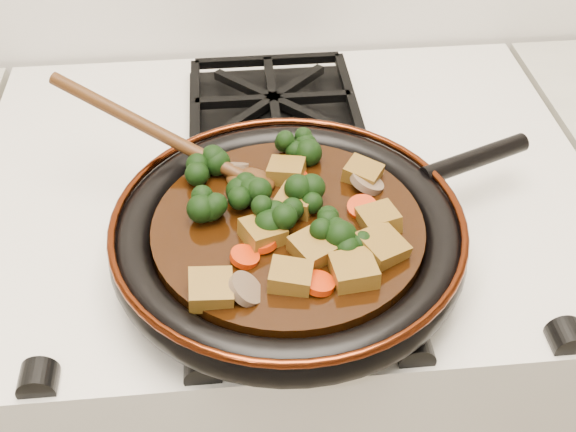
{
  "coord_description": "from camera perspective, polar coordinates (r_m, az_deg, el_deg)",
  "views": [
    {
      "loc": [
        -0.06,
        1.0,
        1.46
      ],
      "look_at": [
        -0.01,
        1.54,
        0.97
      ],
      "focal_mm": 45.0,
      "sensor_mm": 36.0,
      "label": 1
    }
  ],
  "objects": [
    {
      "name": "stove",
      "position": [
        1.22,
        -0.31,
        -13.55
      ],
      "size": [
        0.76,
        0.6,
        0.9
      ],
      "primitive_type": "cube",
      "color": "silver",
      "rests_on": "ground"
    },
    {
      "name": "burner_grate_front",
      "position": [
        0.78,
        0.51,
        -2.59
      ],
      "size": [
        0.23,
        0.23,
        0.03
      ],
      "primitive_type": null,
      "color": "black",
      "rests_on": "stove"
    },
    {
      "name": "burner_grate_back",
      "position": [
        0.99,
        -1.17,
        8.77
      ],
      "size": [
        0.23,
        0.23,
        0.03
      ],
      "primitive_type": null,
      "color": "black",
      "rests_on": "stove"
    },
    {
      "name": "skillet",
      "position": [
        0.75,
        0.13,
        -1.44
      ],
      "size": [
        0.48,
        0.37,
        0.05
      ],
      "rotation": [
        0.0,
        0.0,
        0.38
      ],
      "color": "black",
      "rests_on": "burner_grate_front"
    },
    {
      "name": "braising_sauce",
      "position": [
        0.74,
        0.0,
        -1.2
      ],
      "size": [
        0.28,
        0.28,
        0.02
      ],
      "primitive_type": "cylinder",
      "color": "black",
      "rests_on": "skillet"
    },
    {
      "name": "tofu_cube_0",
      "position": [
        0.7,
        2.19,
        -2.53
      ],
      "size": [
        0.06,
        0.06,
        0.03
      ],
      "primitive_type": "cube",
      "rotation": [
        -0.03,
        -0.07,
        2.09
      ],
      "color": "brown",
      "rests_on": "braising_sauce"
    },
    {
      "name": "tofu_cube_1",
      "position": [
        0.67,
        0.2,
        -4.88
      ],
      "size": [
        0.05,
        0.04,
        0.02
      ],
      "primitive_type": "cube",
      "rotation": [
        0.01,
        -0.07,
        2.91
      ],
      "color": "brown",
      "rests_on": "braising_sauce"
    },
    {
      "name": "tofu_cube_2",
      "position": [
        0.74,
        7.16,
        -0.31
      ],
      "size": [
        0.05,
        0.05,
        0.03
      ],
      "primitive_type": "cube",
      "rotation": [
        -0.12,
        -0.07,
        0.23
      ],
      "color": "brown",
      "rests_on": "braising_sauce"
    },
    {
      "name": "tofu_cube_3",
      "position": [
        0.72,
        -2.03,
        -1.36
      ],
      "size": [
        0.05,
        0.05,
        0.03
      ],
      "primitive_type": "cube",
      "rotation": [
        0.11,
        0.03,
        1.99
      ],
      "color": "brown",
      "rests_on": "braising_sauce"
    },
    {
      "name": "tofu_cube_4",
      "position": [
        0.79,
        5.92,
        3.35
      ],
      "size": [
        0.05,
        0.05,
        0.03
      ],
      "primitive_type": "cube",
      "rotation": [
        -0.03,
        -0.12,
        2.57
      ],
      "color": "brown",
      "rests_on": "braising_sauce"
    },
    {
      "name": "tofu_cube_5",
      "position": [
        0.75,
        0.67,
        1.18
      ],
      "size": [
        0.05,
        0.05,
        0.02
      ],
      "primitive_type": "cube",
      "rotation": [
        0.04,
        0.07,
        2.68
      ],
      "color": "brown",
      "rests_on": "braising_sauce"
    },
    {
      "name": "tofu_cube_6",
      "position": [
        0.67,
        -6.13,
        -5.8
      ],
      "size": [
        0.04,
        0.04,
        0.03
      ],
      "primitive_type": "cube",
      "rotation": [
        0.09,
        -0.11,
        1.58
      ],
      "color": "brown",
      "rests_on": "braising_sauce"
    },
    {
      "name": "tofu_cube_7",
      "position": [
        0.71,
        7.37,
        -2.52
      ],
      "size": [
        0.06,
        0.06,
        0.03
      ],
      "primitive_type": "cube",
      "rotation": [
        0.1,
        0.11,
        0.5
      ],
      "color": "brown",
      "rests_on": "braising_sauce"
    },
    {
      "name": "tofu_cube_8",
      "position": [
        0.68,
        5.22,
        -4.38
      ],
      "size": [
        0.05,
        0.04,
        0.02
      ],
      "primitive_type": "cube",
      "rotation": [
        -0.03,
        0.03,
        1.67
      ],
      "color": "brown",
      "rests_on": "braising_sauce"
    },
    {
      "name": "tofu_cube_9",
      "position": [
        0.79,
        -0.12,
        3.52
      ],
      "size": [
        0.05,
        0.05,
        0.03
      ],
      "primitive_type": "cube",
      "rotation": [
        0.09,
        0.06,
        2.87
      ],
      "color": "brown",
      "rests_on": "braising_sauce"
    },
    {
      "name": "broccoli_floret_0",
      "position": [
        0.76,
        -2.86,
        1.47
      ],
      "size": [
        0.09,
        0.08,
        0.07
      ],
      "primitive_type": null,
      "rotation": [
        -0.2,
        0.25,
        1.92
      ],
      "color": "black",
      "rests_on": "braising_sauce"
    },
    {
      "name": "broccoli_floret_1",
      "position": [
        0.79,
        -6.61,
        3.63
      ],
      "size": [
        0.08,
        0.09,
        0.07
      ],
      "primitive_type": null,
      "rotation": [
        -0.25,
        -0.08,
        2.57
      ],
      "color": "black",
      "rests_on": "braising_sauce"
    },
    {
      "name": "broccoli_floret_2",
      "position": [
        0.71,
        3.33,
        -1.13
      ],
      "size": [
        0.07,
        0.07,
        0.06
      ],
      "primitive_type": null,
      "rotation": [
        0.03,
        0.06,
        0.34
      ],
      "color": "black",
      "rests_on": "braising_sauce"
    },
    {
      "name": "broccoli_floret_3",
      "position": [
        0.75,
        1.09,
        1.09
      ],
      "size": [
        0.09,
        0.08,
        0.07
      ],
      "primitive_type": null,
      "rotation": [
        0.04,
        -0.19,
        2.52
      ],
      "color": "black",
      "rests_on": "braising_sauce"
    },
    {
      "name": "broccoli_floret_4",
      "position": [
        0.74,
        -6.29,
        0.43
      ],
      "size": [
        0.08,
        0.08,
        0.06
      ],
      "primitive_type": null,
      "rotation": [
        -0.11,
        -0.07,
        0.48
      ],
      "color": "black",
      "rests_on": "braising_sauce"
    },
    {
      "name": "broccoli_floret_5",
      "position": [
        0.71,
        5.16,
        -2.33
      ],
      "size": [
        0.08,
        0.08,
        0.06
      ],
      "primitive_type": null,
      "rotation": [
        0.16,
        -0.07,
        1.33
      ],
      "color": "black",
      "rests_on": "braising_sauce"
    },
    {
      "name": "broccoli_floret_6",
      "position": [
        0.82,
        0.53,
        5.44
      ],
      "size": [
        0.08,
        0.08,
        0.07
      ],
      "primitive_type": null,
      "rotation": [
        -0.15,
        0.09,
        1.87
      ],
      "color": "black",
      "rests_on": "braising_sauce"
    },
    {
      "name": "broccoli_floret_7",
      "position": [
        0.73,
        -1.36,
        -0.08
      ],
      "size": [
        0.09,
        0.09,
        0.06
      ],
      "primitive_type": null,
      "rotation": [
        -0.07,
        -0.08,
        2.34
      ],
      "color": "black",
      "rests_on": "braising_sauce"
    },
    {
      "name": "carrot_coin_0",
      "position": [
        0.67,
        2.42,
        -5.33
      ],
      "size": [
        0.03,
        0.03,
        0.02
      ],
      "primitive_type": "cylinder",
      "rotation": [
        -0.1,
        0.18,
        0.0
      ],
      "color": "red",
      "rests_on": "braising_sauce"
    },
    {
      "name": "carrot_coin_1",
      "position": [
        0.71,
        -2.01,
        -2.15
      ],
      "size": [
        0.03,
        0.03,
        0.02
      ],
      "primitive_type": "cylinder",
      "rotation": [
        -0.15,
        -0.14,
        0.0
      ],
      "color": "red",
      "rests_on": "braising_sauce"
    },
    {
      "name": "carrot_coin_2",
      "position": [
        0.79,
        -0.0,
        3.21
      ],
      "size": [
        0.03,
        0.03,
        0.02
      ],
      "primitive_type": "cylinder",
      "rotation": [
        -0.2,
        -0.11,
        0.0
      ],
      "color": "red",
      "rests_on": "braising_sauce"
    },
    {
      "name": "carrot_coin_3",
      "position": [
        0.75,
        5.88,
        0.66
      ],
      "size": [
        0.03,
        0.03,
        0.01
      ],
      "primitive_type": "cylinder",
      "rotation": [
        0.16,
        -0.08,
        0.0
      ],
      "color": "red",
      "rests_on": "braising_sauce"
    },
    {
      "name": "carrot_coin_4",
      "position": [
        0.79,
        0.48,
        3.23
      ],
      "size": [
        0.03,
        0.03,
        0.02
      ],
      "primitive_type": "cylinder",
      "rotation": [
        0.1,
        0.35,
        0.0
      ],
      "color": "red",
      "rests_on": "braising_sauce"
    },
    {
      "name": "carrot_coin_5",
      "position": [
        0.7,
        -3.44,
        -3.24
      ],
      "size": [
        0.03,
        0.03,
        0.01
      ],
      "primitive_type": "cylinder",
      "rotation": [
        0.01,
        0.24,
        0.0
      ],
      "color": "red",
      "rests_on": "braising_sauce"
    },
    {
      "name": "mushroom_slice_0",
      "position": [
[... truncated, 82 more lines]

